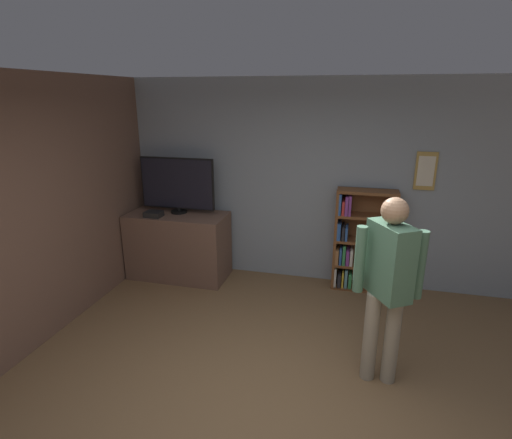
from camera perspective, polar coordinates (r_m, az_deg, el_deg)
ground_plane at (r=3.48m, az=0.78°, el=-27.93°), size 14.00×14.00×0.00m
wall_back at (r=5.36m, az=7.94°, el=5.13°), size 6.93×0.09×2.70m
wall_side_brick at (r=4.99m, az=-24.12°, el=2.83°), size 0.06×4.40×2.70m
tv_ledge at (r=5.70m, az=-10.99°, el=-3.65°), size 1.35×0.64×0.92m
television at (r=5.52m, az=-11.17°, el=4.89°), size 1.04×0.22×0.76m
game_console at (r=5.49m, az=-14.42°, el=0.76°), size 0.22×0.18×0.07m
bookshelf at (r=5.35m, az=14.33°, el=-3.09°), size 0.75×0.28×1.34m
person at (r=3.56m, az=18.29°, el=-7.90°), size 0.56×0.47×1.70m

